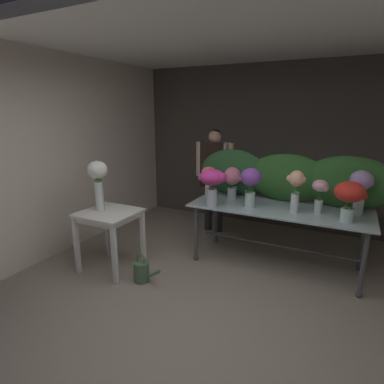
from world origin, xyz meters
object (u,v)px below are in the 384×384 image
object	(u,v)px
florist	(214,170)
vase_lilac_carnations	(361,186)
display_table_glass	(278,215)
vase_magenta_dahlias	(213,182)
vase_white_roses_tall	(98,179)
vase_blush_hydrangea	(320,192)
vase_scarlet_ranunculus	(350,196)
vase_violet_lilies	(251,182)
vase_rosy_roses	(233,180)
vase_coral_tulips	(209,178)
vase_peach_snapdragons	(296,187)
side_table_white	(109,220)
watering_can	(142,271)

from	to	relation	value
florist	vase_lilac_carnations	distance (m)	2.16
display_table_glass	florist	size ratio (longest dim) A/B	1.30
vase_magenta_dahlias	vase_white_roses_tall	xyz separation A→B (m)	(-1.21, -0.66, 0.05)
vase_blush_hydrangea	vase_white_roses_tall	xyz separation A→B (m)	(-2.41, -0.99, 0.11)
vase_scarlet_ranunculus	vase_blush_hydrangea	bearing A→B (deg)	149.81
vase_violet_lilies	vase_lilac_carnations	size ratio (longest dim) A/B	0.95
vase_violet_lilies	vase_rosy_roses	distance (m)	0.41
display_table_glass	vase_magenta_dahlias	size ratio (longest dim) A/B	4.53
vase_violet_lilies	vase_lilac_carnations	xyz separation A→B (m)	(1.19, 0.27, 0.02)
vase_magenta_dahlias	vase_lilac_carnations	distance (m)	1.68
vase_coral_tulips	vase_scarlet_ranunculus	distance (m)	1.74
florist	vase_magenta_dahlias	size ratio (longest dim) A/B	3.50
display_table_glass	vase_magenta_dahlias	world-z (taller)	vase_magenta_dahlias
vase_scarlet_ranunculus	vase_peach_snapdragons	bearing A→B (deg)	172.46
vase_scarlet_ranunculus	vase_rosy_roses	world-z (taller)	vase_scarlet_ranunculus
florist	vase_lilac_carnations	bearing A→B (deg)	-17.42
side_table_white	vase_coral_tulips	size ratio (longest dim) A/B	1.76
florist	vase_coral_tulips	distance (m)	0.77
vase_blush_hydrangea	watering_can	xyz separation A→B (m)	(-1.76, -1.08, -0.91)
vase_scarlet_ranunculus	vase_white_roses_tall	distance (m)	2.84
display_table_glass	vase_blush_hydrangea	distance (m)	0.58
vase_lilac_carnations	vase_white_roses_tall	bearing A→B (deg)	-158.16
side_table_white	vase_lilac_carnations	bearing A→B (deg)	22.80
vase_blush_hydrangea	vase_violet_lilies	bearing A→B (deg)	-170.70
vase_magenta_dahlias	vase_peach_snapdragons	xyz separation A→B (m)	(0.95, 0.22, -0.00)
vase_peach_snapdragons	vase_blush_hydrangea	bearing A→B (deg)	22.45
vase_coral_tulips	side_table_white	bearing A→B (deg)	-129.41
vase_coral_tulips	vase_lilac_carnations	distance (m)	1.83
vase_white_roses_tall	vase_blush_hydrangea	bearing A→B (deg)	22.23
vase_coral_tulips	vase_blush_hydrangea	world-z (taller)	vase_coral_tulips
vase_violet_lilies	watering_can	bearing A→B (deg)	-135.52
side_table_white	vase_magenta_dahlias	bearing A→B (deg)	31.56
vase_rosy_roses	vase_white_roses_tall	size ratio (longest dim) A/B	0.71
display_table_glass	vase_white_roses_tall	bearing A→B (deg)	-152.48
vase_violet_lilies	vase_peach_snapdragons	world-z (taller)	vase_peach_snapdragons
watering_can	vase_peach_snapdragons	bearing A→B (deg)	33.09
display_table_glass	vase_blush_hydrangea	world-z (taller)	vase_blush_hydrangea
vase_coral_tulips	vase_blush_hydrangea	bearing A→B (deg)	-2.49
vase_peach_snapdragons	vase_rosy_roses	bearing A→B (deg)	164.99
vase_coral_tulips	vase_violet_lilies	bearing A→B (deg)	-16.57
vase_scarlet_ranunculus	watering_can	distance (m)	2.44
vase_coral_tulips	watering_can	distance (m)	1.51
vase_coral_tulips	vase_magenta_dahlias	bearing A→B (deg)	-60.28
side_table_white	vase_rosy_roses	bearing A→B (deg)	43.24
display_table_glass	vase_blush_hydrangea	bearing A→B (deg)	-4.09
side_table_white	vase_peach_snapdragons	bearing A→B (deg)	23.49
vase_magenta_dahlias	vase_coral_tulips	distance (m)	0.44
side_table_white	vase_violet_lilies	world-z (taller)	vase_violet_lilies
side_table_white	florist	xyz separation A→B (m)	(0.63, 1.78, 0.38)
vase_magenta_dahlias	vase_blush_hydrangea	size ratio (longest dim) A/B	1.20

